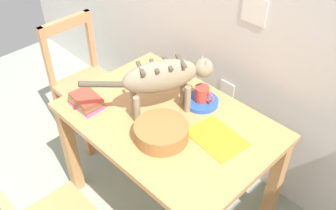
{
  "coord_description": "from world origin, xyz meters",
  "views": [
    {
      "loc": [
        1.28,
        0.26,
        2.16
      ],
      "look_at": [
        0.15,
        1.37,
        0.86
      ],
      "focal_mm": 40.56,
      "sensor_mm": 36.0,
      "label": 1
    }
  ],
  "objects_px": {
    "coffee_mug": "(202,94)",
    "wooden_chair_far": "(86,83)",
    "wicker_basket": "(161,132)",
    "cat": "(164,77)",
    "saucer_bowl": "(201,102)",
    "magazine": "(217,138)",
    "dining_table": "(168,131)",
    "book_stack": "(86,101)"
  },
  "relations": [
    {
      "from": "dining_table",
      "to": "magazine",
      "type": "height_order",
      "value": "magazine"
    },
    {
      "from": "book_stack",
      "to": "magazine",
      "type": "bearing_deg",
      "value": 24.73
    },
    {
      "from": "coffee_mug",
      "to": "magazine",
      "type": "distance_m",
      "value": 0.3
    },
    {
      "from": "magazine",
      "to": "wicker_basket",
      "type": "bearing_deg",
      "value": -128.11
    },
    {
      "from": "coffee_mug",
      "to": "magazine",
      "type": "relative_size",
      "value": 0.44
    },
    {
      "from": "coffee_mug",
      "to": "book_stack",
      "type": "height_order",
      "value": "coffee_mug"
    },
    {
      "from": "cat",
      "to": "coffee_mug",
      "type": "height_order",
      "value": "cat"
    },
    {
      "from": "cat",
      "to": "magazine",
      "type": "height_order",
      "value": "cat"
    },
    {
      "from": "saucer_bowl",
      "to": "wicker_basket",
      "type": "distance_m",
      "value": 0.37
    },
    {
      "from": "saucer_bowl",
      "to": "wicker_basket",
      "type": "height_order",
      "value": "wicker_basket"
    },
    {
      "from": "cat",
      "to": "wooden_chair_far",
      "type": "height_order",
      "value": "cat"
    },
    {
      "from": "coffee_mug",
      "to": "wicker_basket",
      "type": "height_order",
      "value": "coffee_mug"
    },
    {
      "from": "cat",
      "to": "book_stack",
      "type": "height_order",
      "value": "cat"
    },
    {
      "from": "magazine",
      "to": "wicker_basket",
      "type": "relative_size",
      "value": 1.03
    },
    {
      "from": "wicker_basket",
      "to": "wooden_chair_far",
      "type": "xyz_separation_m",
      "value": [
        -1.06,
        0.21,
        -0.34
      ]
    },
    {
      "from": "magazine",
      "to": "wicker_basket",
      "type": "height_order",
      "value": "wicker_basket"
    },
    {
      "from": "magazine",
      "to": "book_stack",
      "type": "distance_m",
      "value": 0.78
    },
    {
      "from": "magazine",
      "to": "book_stack",
      "type": "bearing_deg",
      "value": -148.3
    },
    {
      "from": "wicker_basket",
      "to": "wooden_chair_far",
      "type": "height_order",
      "value": "wooden_chair_far"
    },
    {
      "from": "dining_table",
      "to": "cat",
      "type": "bearing_deg",
      "value": 152.19
    },
    {
      "from": "saucer_bowl",
      "to": "wooden_chair_far",
      "type": "height_order",
      "value": "wooden_chair_far"
    },
    {
      "from": "magazine",
      "to": "wicker_basket",
      "type": "distance_m",
      "value": 0.29
    },
    {
      "from": "dining_table",
      "to": "cat",
      "type": "relative_size",
      "value": 1.78
    },
    {
      "from": "coffee_mug",
      "to": "wooden_chair_far",
      "type": "height_order",
      "value": "wooden_chair_far"
    },
    {
      "from": "dining_table",
      "to": "cat",
      "type": "distance_m",
      "value": 0.34
    },
    {
      "from": "saucer_bowl",
      "to": "coffee_mug",
      "type": "bearing_deg",
      "value": 0.0
    },
    {
      "from": "cat",
      "to": "saucer_bowl",
      "type": "bearing_deg",
      "value": 90.0
    },
    {
      "from": "magazine",
      "to": "book_stack",
      "type": "height_order",
      "value": "book_stack"
    },
    {
      "from": "coffee_mug",
      "to": "wicker_basket",
      "type": "relative_size",
      "value": 0.45
    },
    {
      "from": "cat",
      "to": "magazine",
      "type": "bearing_deg",
      "value": 33.07
    },
    {
      "from": "saucer_bowl",
      "to": "book_stack",
      "type": "height_order",
      "value": "book_stack"
    },
    {
      "from": "wooden_chair_far",
      "to": "cat",
      "type": "bearing_deg",
      "value": 87.25
    },
    {
      "from": "dining_table",
      "to": "wicker_basket",
      "type": "relative_size",
      "value": 4.14
    },
    {
      "from": "saucer_bowl",
      "to": "magazine",
      "type": "bearing_deg",
      "value": -32.44
    },
    {
      "from": "book_stack",
      "to": "wooden_chair_far",
      "type": "xyz_separation_m",
      "value": [
        -0.56,
        0.33,
        -0.33
      ]
    },
    {
      "from": "coffee_mug",
      "to": "wicker_basket",
      "type": "distance_m",
      "value": 0.37
    },
    {
      "from": "dining_table",
      "to": "book_stack",
      "type": "distance_m",
      "value": 0.51
    },
    {
      "from": "saucer_bowl",
      "to": "wicker_basket",
      "type": "relative_size",
      "value": 0.71
    },
    {
      "from": "cat",
      "to": "saucer_bowl",
      "type": "relative_size",
      "value": 3.31
    },
    {
      "from": "book_stack",
      "to": "wicker_basket",
      "type": "xyz_separation_m",
      "value": [
        0.5,
        0.12,
        0.01
      ]
    },
    {
      "from": "magazine",
      "to": "book_stack",
      "type": "xyz_separation_m",
      "value": [
        -0.71,
        -0.33,
        0.03
      ]
    },
    {
      "from": "saucer_bowl",
      "to": "wooden_chair_far",
      "type": "bearing_deg",
      "value": -171.23
    }
  ]
}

